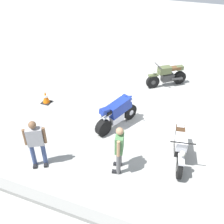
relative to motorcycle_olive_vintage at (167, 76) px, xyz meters
name	(u,v)px	position (x,y,z in m)	size (l,w,h in m)	color
ground_plane	(165,122)	(-0.55, 2.79, -0.49)	(40.00, 40.00, 0.00)	#9E9E99
motorcycle_olive_vintage	(167,76)	(0.00, 0.00, 0.00)	(1.62, 1.35, 1.07)	black
motorcycle_silver_cruiser	(180,146)	(-1.29, 4.49, 0.03)	(0.71, 2.07, 1.09)	black
motorcycle_blue_sportbike	(117,113)	(1.05, 3.63, 0.11)	(1.04, 1.85, 1.14)	black
person_in_gray_shirt	(36,141)	(2.60, 6.27, 0.44)	(0.60, 0.48, 1.64)	#384772
person_in_green_shirt	(119,147)	(0.28, 5.60, 0.40)	(0.39, 0.63, 1.58)	#59595B
traffic_cone	(46,97)	(4.34, 3.23, -0.23)	(0.36, 0.36, 0.53)	black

